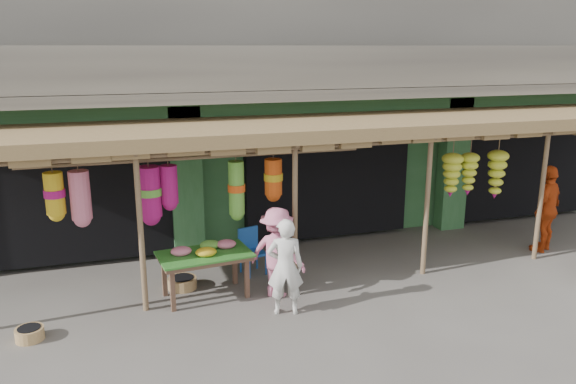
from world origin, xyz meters
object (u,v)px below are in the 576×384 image
object	(u,v)px
person_vendor	(547,209)
person_front	(285,267)
blue_chair	(251,248)
person_shopper	(277,252)
flower_table	(205,255)

from	to	relation	value
person_vendor	person_front	bearing A→B (deg)	-17.24
blue_chair	person_vendor	size ratio (longest dim) A/B	0.47
person_vendor	person_shopper	xyz separation A→B (m)	(-5.84, -0.45, -0.12)
person_vendor	person_shopper	size ratio (longest dim) A/B	1.16
person_front	person_vendor	world-z (taller)	person_vendor
person_shopper	flower_table	bearing A→B (deg)	26.68
flower_table	person_front	bearing A→B (deg)	-49.44
flower_table	person_shopper	xyz separation A→B (m)	(1.14, -0.34, 0.04)
flower_table	person_shopper	world-z (taller)	person_shopper
flower_table	person_front	distance (m)	1.48
person_vendor	person_shopper	bearing A→B (deg)	-23.44
flower_table	blue_chair	xyz separation A→B (m)	(0.97, 0.77, -0.26)
person_vendor	person_shopper	distance (m)	5.86
person_front	person_shopper	distance (m)	0.66
blue_chair	person_vendor	distance (m)	6.07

